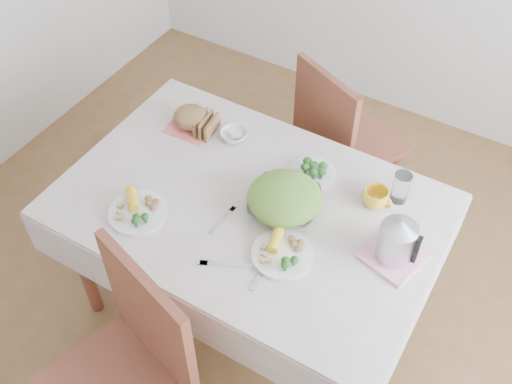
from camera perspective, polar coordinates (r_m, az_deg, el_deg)
The scene contains 18 objects.
floor at distance 3.00m, azimuth -0.53°, elevation -10.73°, with size 3.60×3.60×0.00m, color brown.
dining_table at distance 2.68m, azimuth -0.59°, elevation -6.53°, with size 1.40×0.90×0.75m, color brown.
tablecloth at distance 2.39m, azimuth -0.66°, elevation -1.16°, with size 1.50×1.00×0.01m, color beige.
chair_far at distance 3.10m, azimuth 8.95°, elevation 4.66°, with size 0.44×0.44×0.97m, color brown.
salad_bowl at distance 2.34m, azimuth 2.71°, elevation -1.09°, with size 0.28×0.28×0.07m, color white.
dinner_plate_left at distance 2.38m, azimuth -11.18°, elevation -1.95°, with size 0.23×0.23×0.02m, color white.
dinner_plate_right at distance 2.21m, azimuth 2.54°, elevation -5.97°, with size 0.23×0.23×0.02m, color white.
broccoli_plate at distance 2.49m, azimuth 5.46°, elevation 1.82°, with size 0.19×0.19×0.02m, color beige.
napkin at distance 2.72m, azimuth -6.12°, elevation 6.31°, with size 0.20×0.20×0.00m, color #E9665E.
bread_loaf at distance 2.69m, azimuth -6.22°, elevation 7.21°, with size 0.16×0.15×0.09m, color brown.
fruit_bowl at distance 2.64m, azimuth -2.15°, elevation 5.43°, with size 0.12×0.12×0.04m, color white.
yellow_mug at distance 2.39m, azimuth 11.29°, elevation -0.54°, with size 0.10×0.10×0.08m, color yellow.
glass_tumbler at distance 2.42m, azimuth 13.62°, elevation 0.40°, with size 0.07×0.07×0.13m, color white.
pink_tray at distance 2.26m, azimuth 12.87°, elevation -5.94°, with size 0.20×0.20×0.02m, color pink.
electric_kettle at distance 2.18m, azimuth 13.36°, elevation -4.17°, with size 0.13×0.13×0.19m, color #B2B5BA.
fork_left at distance 2.33m, azimuth -3.24°, elevation -2.67°, with size 0.02×0.16×0.00m, color silver.
fork_right at distance 2.18m, azimuth 0.69°, elevation -7.45°, with size 0.02×0.19×0.00m, color silver.
knife at distance 2.20m, azimuth -2.93°, elevation -6.92°, with size 0.02×0.19×0.00m, color silver.
Camera 1 is at (0.83, -1.34, 2.55)m, focal length 42.00 mm.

